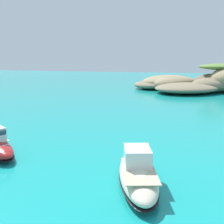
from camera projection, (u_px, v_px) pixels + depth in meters
islet_small at (173, 85)px, 81.15m from camera, size 31.00×34.66×4.22m
motorboat_cream at (138, 173)px, 19.07m from camera, size 5.52×9.08×2.57m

